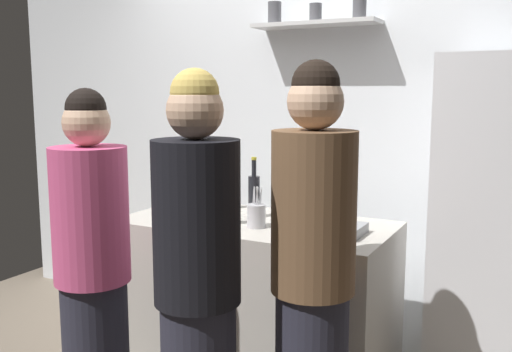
# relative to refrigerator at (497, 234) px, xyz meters

# --- Properties ---
(back_wall_assembly) EXTENTS (4.80, 0.32, 2.60)m
(back_wall_assembly) POSITION_rel_refrigerator_xyz_m (-1.26, 0.40, 0.41)
(back_wall_assembly) COLOR white
(back_wall_assembly) RESTS_ON ground
(refrigerator) EXTENTS (0.59, 0.60, 1.79)m
(refrigerator) POSITION_rel_refrigerator_xyz_m (0.00, 0.00, 0.00)
(refrigerator) COLOR white
(refrigerator) RESTS_ON ground
(counter) EXTENTS (1.47, 0.74, 0.91)m
(counter) POSITION_rel_refrigerator_xyz_m (-1.18, -0.37, -0.44)
(counter) COLOR #B7B2A8
(counter) RESTS_ON ground
(baking_pan) EXTENTS (0.34, 0.24, 0.05)m
(baking_pan) POSITION_rel_refrigerator_xyz_m (-0.74, -0.43, 0.04)
(baking_pan) COLOR gray
(baking_pan) RESTS_ON counter
(utensil_holder) EXTENTS (0.10, 0.10, 0.22)m
(utensil_holder) POSITION_rel_refrigerator_xyz_m (-1.12, -0.49, 0.08)
(utensil_holder) COLOR #B2B2B7
(utensil_holder) RESTS_ON counter
(wine_bottle_green_glass) EXTENTS (0.08, 0.08, 0.31)m
(wine_bottle_green_glass) POSITION_rel_refrigerator_xyz_m (-1.33, -0.56, 0.14)
(wine_bottle_green_glass) COLOR #19471E
(wine_bottle_green_glass) RESTS_ON counter
(wine_bottle_dark_glass) EXTENTS (0.06, 0.06, 0.34)m
(wine_bottle_dark_glass) POSITION_rel_refrigerator_xyz_m (-1.24, -0.28, 0.15)
(wine_bottle_dark_glass) COLOR black
(wine_bottle_dark_glass) RESTS_ON counter
(wine_bottle_pale_glass) EXTENTS (0.08, 0.08, 0.31)m
(wine_bottle_pale_glass) POSITION_rel_refrigerator_xyz_m (-1.52, -0.18, 0.13)
(wine_bottle_pale_glass) COLOR #B2BFB2
(wine_bottle_pale_glass) RESTS_ON counter
(water_bottle_plastic) EXTENTS (0.08, 0.08, 0.26)m
(water_bottle_plastic) POSITION_rel_refrigerator_xyz_m (-1.50, -0.61, 0.13)
(water_bottle_plastic) COLOR silver
(water_bottle_plastic) RESTS_ON counter
(person_pink_top) EXTENTS (0.34, 0.34, 1.63)m
(person_pink_top) POSITION_rel_refrigerator_xyz_m (-1.58, -1.20, -0.09)
(person_pink_top) COLOR #262633
(person_pink_top) RESTS_ON ground
(person_blonde) EXTENTS (0.34, 0.34, 1.70)m
(person_blonde) POSITION_rel_refrigerator_xyz_m (-0.97, -1.27, -0.05)
(person_blonde) COLOR #262633
(person_blonde) RESTS_ON ground
(person_brown_jacket) EXTENTS (0.34, 0.34, 1.74)m
(person_brown_jacket) POSITION_rel_refrigerator_xyz_m (-0.60, -0.99, -0.03)
(person_brown_jacket) COLOR #262633
(person_brown_jacket) RESTS_ON ground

